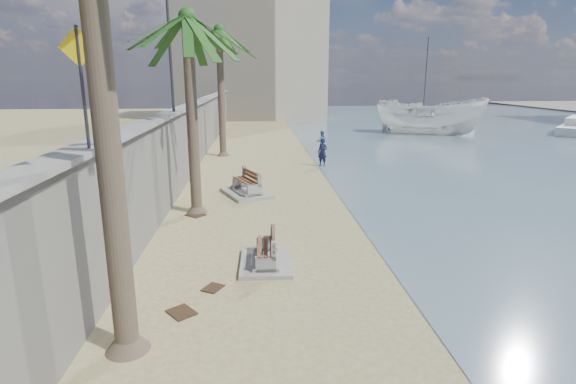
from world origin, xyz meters
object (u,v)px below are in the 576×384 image
sailboat_west (423,113)px  palm_mid (187,19)px  bench_far (246,185)px  bench_near (266,252)px  yacht_far (441,122)px  palm_back (219,31)px  person_b (322,141)px  person_a (323,150)px  boat_cruiser (429,115)px

sailboat_west → palm_mid: bearing=-119.8°
bench_far → sailboat_west: sailboat_west is taller
bench_near → yacht_far: (19.77, 35.98, -0.02)m
palm_back → person_b: palm_back is taller
bench_far → yacht_far: (20.44, 28.23, -0.10)m
person_a → yacht_far: (16.14, 21.91, -0.60)m
person_b → sailboat_west: sailboat_west is taller
yacht_far → sailboat_west: bearing=-23.7°
bench_near → boat_cruiser: (15.53, 28.63, 1.39)m
palm_mid → yacht_far: (22.30, 30.81, -6.65)m
palm_mid → sailboat_west: 51.03m
palm_back → person_a: bearing=-34.1°
bench_far → palm_back: palm_back is taller
palm_mid → person_a: bearing=55.3°
yacht_far → sailboat_west: size_ratio=0.79×
bench_far → boat_cruiser: 26.47m
person_a → bench_near: bearing=-66.3°
bench_near → palm_mid: size_ratio=0.26×
palm_mid → person_b: palm_mid is taller
palm_mid → person_a: 12.40m
person_b → bench_far: bearing=69.2°
bench_near → person_b: 19.40m
bench_near → bench_far: 7.78m
palm_back → yacht_far: palm_back is taller
yacht_far → palm_mid: bearing=132.7°
person_a → boat_cruiser: size_ratio=0.44×
palm_back → boat_cruiser: (17.95, 10.49, -6.08)m
bench_near → bench_far: bearing=95.0°
bench_near → person_b: (4.28, 18.91, 0.47)m
bench_near → sailboat_west: bearing=65.3°
palm_back → sailboat_west: 40.49m
palm_back → sailboat_west: size_ratio=0.86×
bench_near → boat_cruiser: boat_cruiser is taller
bench_far → person_a: bearing=55.8°
palm_mid → person_b: size_ratio=4.74×
palm_back → sailboat_west: bearing=51.0°
yacht_far → person_b: bearing=126.3°
yacht_far → boat_cruiser: bearing=138.6°
bench_far → sailboat_west: size_ratio=0.28×
bench_far → person_a: size_ratio=1.54×
person_b → boat_cruiser: (11.26, 9.72, 0.92)m
bench_far → sailboat_west: bearing=60.6°
person_a → person_b: bearing=120.5°
person_a → yacht_far: person_a is taller
palm_mid → yacht_far: size_ratio=0.97×
boat_cruiser → person_b: bearing=161.1°
yacht_far → sailboat_west: (2.85, 13.09, -0.03)m
palm_mid → palm_back: (0.12, 12.98, 0.85)m
boat_cruiser → palm_mid: bearing=172.7°
bench_far → palm_mid: size_ratio=0.36×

